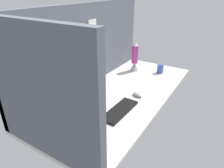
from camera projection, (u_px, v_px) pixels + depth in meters
ground_plane at (121, 94)px, 187.69cm from camera, size 180.00×80.00×3.00cm
cubicle_wall_back at (87, 46)px, 188.32cm from camera, size 180.00×5.50×76.21cm
cubicle_wall_side at (39, 95)px, 103.69cm from camera, size 5.00×80.00×76.21cm
monitor at (75, 75)px, 163.31cm from camera, size 42.13×18.00×43.01cm
keyboard at (120, 110)px, 157.96cm from camera, size 37.32×13.95×2.00cm
mouse at (137, 95)px, 179.57cm from camera, size 7.90×10.73×3.40cm
mug_ceramic_blue at (160, 69)px, 227.06cm from camera, size 10.36×6.82×10.20cm
lava_lamp at (135, 59)px, 229.97cm from camera, size 10.12×10.12×33.13cm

